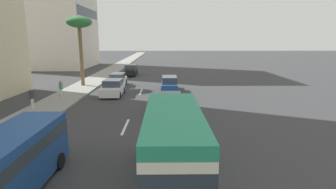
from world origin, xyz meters
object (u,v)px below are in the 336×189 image
object	(u,v)px
pedestrian_by_tree	(61,88)
car_fifth	(113,88)
car_second	(118,80)
palm_tree	(79,25)
minibus_sixth	(173,145)
car_third	(169,84)
car_seventh	(131,70)
van_lead	(16,156)
car_fourth	(170,104)
pedestrian_mid_block	(32,97)

from	to	relation	value
pedestrian_by_tree	car_fifth	bearing A→B (deg)	-125.30
car_second	palm_tree	bearing A→B (deg)	-87.78
car_fifth	minibus_sixth	bearing A→B (deg)	18.12
car_third	car_seventh	distance (m)	14.31
van_lead	car_third	xyz separation A→B (m)	(19.46, -6.11, -0.55)
car_fourth	car_seventh	bearing A→B (deg)	14.62
pedestrian_by_tree	pedestrian_mid_block	bearing A→B (deg)	122.48
car_fourth	car_seventh	xyz separation A→B (m)	(21.98, 5.73, 0.07)
pedestrian_mid_block	palm_tree	bearing A→B (deg)	27.20
car_seventh	palm_tree	size ratio (longest dim) A/B	0.54
car_fourth	pedestrian_mid_block	xyz separation A→B (m)	(1.03, 11.04, 0.33)
car_third	van_lead	bearing A→B (deg)	162.58
minibus_sixth	car_seventh	bearing A→B (deg)	9.93
pedestrian_by_tree	palm_tree	xyz separation A→B (m)	(6.56, -0.13, 6.17)
car_fourth	car_third	bearing A→B (deg)	-0.71
minibus_sixth	car_seventh	xyz separation A→B (m)	(32.25, 5.64, -0.83)
van_lead	pedestrian_mid_block	distance (m)	12.64
car_third	pedestrian_by_tree	world-z (taller)	pedestrian_by_tree
pedestrian_mid_block	car_seventh	bearing A→B (deg)	16.89
minibus_sixth	car_second	bearing A→B (deg)	15.05
car_third	car_fourth	size ratio (longest dim) A/B	1.03
car_fourth	minibus_sixth	bearing A→B (deg)	179.50
car_seventh	pedestrian_by_tree	world-z (taller)	car_seventh
car_seventh	car_fourth	bearing A→B (deg)	14.62
car_fourth	minibus_sixth	size ratio (longest dim) A/B	0.68
car_third	car_seventh	world-z (taller)	car_seventh
car_third	car_fourth	bearing A→B (deg)	179.29
car_fourth	pedestrian_mid_block	bearing A→B (deg)	84.65
car_third	car_fourth	xyz separation A→B (m)	(-8.91, 0.11, -0.05)
van_lead	pedestrian_by_tree	distance (m)	16.65
car_seventh	pedestrian_mid_block	distance (m)	21.60
van_lead	pedestrian_by_tree	xyz separation A→B (m)	(16.05, 4.42, -0.34)
palm_tree	car_second	bearing A→B (deg)	-87.78
car_second	car_fifth	xyz separation A→B (m)	(-5.50, -0.49, 0.02)
car_third	minibus_sixth	bearing A→B (deg)	179.40
car_fifth	pedestrian_mid_block	distance (m)	7.84
car_second	car_fourth	size ratio (longest dim) A/B	0.98
car_third	palm_tree	distance (m)	12.60
car_third	palm_tree	bearing A→B (deg)	73.21
car_fourth	palm_tree	distance (m)	17.10
car_second	pedestrian_mid_block	world-z (taller)	pedestrian_mid_block
car_seventh	pedestrian_by_tree	xyz separation A→B (m)	(-16.48, 4.68, 0.19)
car_second	car_fifth	world-z (taller)	car_fifth
car_second	palm_tree	xyz separation A→B (m)	(-0.16, 4.15, 6.43)
minibus_sixth	pedestrian_mid_block	bearing A→B (deg)	44.08
car_fifth	car_fourth	bearing A→B (deg)	40.07
car_second	car_fourth	distance (m)	13.67
car_fourth	car_seventh	distance (m)	22.71
minibus_sixth	pedestrian_mid_block	xyz separation A→B (m)	(11.30, 10.95, -0.56)
van_lead	pedestrian_mid_block	bearing A→B (deg)	-156.48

